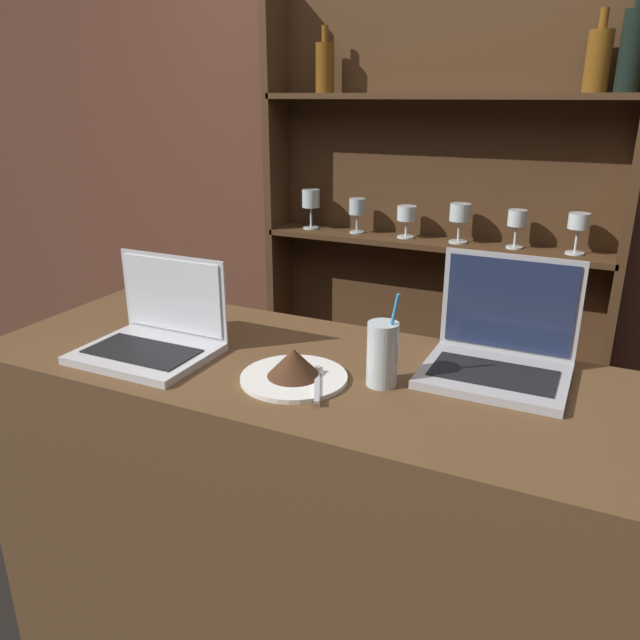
{
  "coord_description": "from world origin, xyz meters",
  "views": [
    {
      "loc": [
        0.47,
        -0.85,
        1.59
      ],
      "look_at": [
        -0.08,
        0.31,
        1.13
      ],
      "focal_mm": 35.0,
      "sensor_mm": 36.0,
      "label": 1
    }
  ],
  "objects": [
    {
      "name": "bar_counter",
      "position": [
        0.0,
        0.28,
        0.51
      ],
      "size": [
        1.73,
        0.56,
        1.03
      ],
      "color": "brown",
      "rests_on": "ground_plane"
    },
    {
      "name": "back_wall",
      "position": [
        0.0,
        1.43,
        1.35
      ],
      "size": [
        7.0,
        0.06,
        2.7
      ],
      "color": "brown",
      "rests_on": "ground_plane"
    },
    {
      "name": "back_shelf",
      "position": [
        -0.1,
        1.35,
        1.04
      ],
      "size": [
        1.27,
        0.18,
        1.99
      ],
      "color": "#472D19",
      "rests_on": "ground_plane"
    },
    {
      "name": "laptop_near",
      "position": [
        -0.45,
        0.2,
        1.07
      ],
      "size": [
        0.29,
        0.23,
        0.21
      ],
      "color": "silver",
      "rests_on": "bar_counter"
    },
    {
      "name": "laptop_far",
      "position": [
        0.29,
        0.43,
        1.08
      ],
      "size": [
        0.3,
        0.24,
        0.24
      ],
      "color": "#ADADB2",
      "rests_on": "bar_counter"
    },
    {
      "name": "cake_plate",
      "position": [
        -0.09,
        0.2,
        1.05
      ],
      "size": [
        0.23,
        0.23,
        0.07
      ],
      "color": "white",
      "rests_on": "bar_counter"
    },
    {
      "name": "water_glass",
      "position": [
        0.08,
        0.26,
        1.1
      ],
      "size": [
        0.06,
        0.06,
        0.2
      ],
      "color": "silver",
      "rests_on": "bar_counter"
    }
  ]
}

